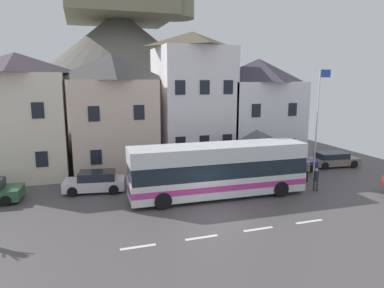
{
  "coord_description": "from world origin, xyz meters",
  "views": [
    {
      "loc": [
        -6.6,
        -16.44,
        7.35
      ],
      "look_at": [
        0.67,
        5.93,
        2.91
      ],
      "focal_mm": 32.2,
      "sensor_mm": 36.0,
      "label": 1
    }
  ],
  "objects_px": {
    "townhouse_03": "(257,110)",
    "public_bench": "(253,164)",
    "parked_car_02": "(287,163)",
    "bus_shelter": "(256,138)",
    "flagpole": "(318,116)",
    "parked_car_01": "(333,159)",
    "transit_bus": "(218,171)",
    "hilltop_castle": "(121,69)",
    "pedestrian_01": "(308,169)",
    "townhouse_02": "(192,99)",
    "parked_car_00": "(95,182)",
    "pedestrian_02": "(298,174)",
    "pedestrian_00": "(316,178)",
    "townhouse_01": "(113,113)",
    "townhouse_00": "(20,115)"
  },
  "relations": [
    {
      "from": "transit_bus",
      "to": "pedestrian_02",
      "type": "distance_m",
      "value": 6.19
    },
    {
      "from": "pedestrian_01",
      "to": "pedestrian_02",
      "type": "bearing_deg",
      "value": -153.49
    },
    {
      "from": "bus_shelter",
      "to": "parked_car_01",
      "type": "distance_m",
      "value": 8.1
    },
    {
      "from": "transit_bus",
      "to": "townhouse_03",
      "type": "bearing_deg",
      "value": 51.63
    },
    {
      "from": "flagpole",
      "to": "transit_bus",
      "type": "bearing_deg",
      "value": -167.77
    },
    {
      "from": "pedestrian_01",
      "to": "public_bench",
      "type": "xyz_separation_m",
      "value": [
        -2.05,
        4.35,
        -0.45
      ]
    },
    {
      "from": "hilltop_castle",
      "to": "pedestrian_02",
      "type": "relative_size",
      "value": 26.27
    },
    {
      "from": "hilltop_castle",
      "to": "bus_shelter",
      "type": "relative_size",
      "value": 11.46
    },
    {
      "from": "parked_car_00",
      "to": "pedestrian_02",
      "type": "height_order",
      "value": "pedestrian_02"
    },
    {
      "from": "bus_shelter",
      "to": "flagpole",
      "type": "height_order",
      "value": "flagpole"
    },
    {
      "from": "townhouse_01",
      "to": "townhouse_03",
      "type": "height_order",
      "value": "townhouse_01"
    },
    {
      "from": "townhouse_00",
      "to": "pedestrian_00",
      "type": "bearing_deg",
      "value": -28.8
    },
    {
      "from": "parked_car_02",
      "to": "pedestrian_02",
      "type": "bearing_deg",
      "value": -107.31
    },
    {
      "from": "townhouse_03",
      "to": "flagpole",
      "type": "height_order",
      "value": "townhouse_03"
    },
    {
      "from": "bus_shelter",
      "to": "townhouse_01",
      "type": "bearing_deg",
      "value": 152.35
    },
    {
      "from": "townhouse_01",
      "to": "pedestrian_01",
      "type": "distance_m",
      "value": 15.55
    },
    {
      "from": "pedestrian_02",
      "to": "parked_car_02",
      "type": "bearing_deg",
      "value": 67.32
    },
    {
      "from": "townhouse_02",
      "to": "transit_bus",
      "type": "height_order",
      "value": "townhouse_02"
    },
    {
      "from": "parked_car_02",
      "to": "public_bench",
      "type": "height_order",
      "value": "parked_car_02"
    },
    {
      "from": "townhouse_01",
      "to": "townhouse_03",
      "type": "bearing_deg",
      "value": 1.04
    },
    {
      "from": "townhouse_03",
      "to": "public_bench",
      "type": "bearing_deg",
      "value": -120.83
    },
    {
      "from": "townhouse_03",
      "to": "bus_shelter",
      "type": "xyz_separation_m",
      "value": [
        -3.0,
        -5.51,
        -1.61
      ]
    },
    {
      "from": "parked_car_00",
      "to": "pedestrian_01",
      "type": "relative_size",
      "value": 2.64
    },
    {
      "from": "bus_shelter",
      "to": "hilltop_castle",
      "type": "bearing_deg",
      "value": 105.38
    },
    {
      "from": "hilltop_castle",
      "to": "pedestrian_01",
      "type": "xyz_separation_m",
      "value": [
        9.83,
        -27.86,
        -7.8
      ]
    },
    {
      "from": "parked_car_02",
      "to": "bus_shelter",
      "type": "bearing_deg",
      "value": -165.2
    },
    {
      "from": "parked_car_01",
      "to": "pedestrian_01",
      "type": "distance_m",
      "value": 5.78
    },
    {
      "from": "hilltop_castle",
      "to": "townhouse_02",
      "type": "bearing_deg",
      "value": -79.4
    },
    {
      "from": "townhouse_01",
      "to": "flagpole",
      "type": "xyz_separation_m",
      "value": [
        14.21,
        -6.94,
        -0.03
      ]
    },
    {
      "from": "public_bench",
      "to": "townhouse_03",
      "type": "bearing_deg",
      "value": 59.17
    },
    {
      "from": "parked_car_01",
      "to": "pedestrian_01",
      "type": "bearing_deg",
      "value": -142.1
    },
    {
      "from": "hilltop_castle",
      "to": "pedestrian_01",
      "type": "distance_m",
      "value": 30.56
    },
    {
      "from": "transit_bus",
      "to": "hilltop_castle",
      "type": "bearing_deg",
      "value": 96.23
    },
    {
      "from": "flagpole",
      "to": "hilltop_castle",
      "type": "bearing_deg",
      "value": 112.37
    },
    {
      "from": "bus_shelter",
      "to": "parked_car_00",
      "type": "height_order",
      "value": "bus_shelter"
    },
    {
      "from": "townhouse_02",
      "to": "pedestrian_01",
      "type": "xyz_separation_m",
      "value": [
        6.14,
        -8.16,
        -4.71
      ]
    },
    {
      "from": "townhouse_00",
      "to": "transit_bus",
      "type": "xyz_separation_m",
      "value": [
        12.43,
        -9.48,
        -2.96
      ]
    },
    {
      "from": "parked_car_00",
      "to": "flagpole",
      "type": "distance_m",
      "value": 16.62
    },
    {
      "from": "flagpole",
      "to": "parked_car_01",
      "type": "bearing_deg",
      "value": 32.07
    },
    {
      "from": "pedestrian_00",
      "to": "parked_car_00",
      "type": "bearing_deg",
      "value": 162.31
    },
    {
      "from": "hilltop_castle",
      "to": "parked_car_02",
      "type": "bearing_deg",
      "value": -67.89
    },
    {
      "from": "townhouse_03",
      "to": "pedestrian_00",
      "type": "bearing_deg",
      "value": -95.38
    },
    {
      "from": "parked_car_00",
      "to": "parked_car_02",
      "type": "relative_size",
      "value": 0.89
    },
    {
      "from": "hilltop_castle",
      "to": "public_bench",
      "type": "xyz_separation_m",
      "value": [
        7.78,
        -23.51,
        -8.25
      ]
    },
    {
      "from": "hilltop_castle",
      "to": "bus_shelter",
      "type": "height_order",
      "value": "hilltop_castle"
    },
    {
      "from": "townhouse_02",
      "to": "pedestrian_01",
      "type": "height_order",
      "value": "townhouse_02"
    },
    {
      "from": "pedestrian_00",
      "to": "public_bench",
      "type": "bearing_deg",
      "value": 101.13
    },
    {
      "from": "pedestrian_02",
      "to": "flagpole",
      "type": "height_order",
      "value": "flagpole"
    },
    {
      "from": "townhouse_03",
      "to": "flagpole",
      "type": "relative_size",
      "value": 1.13
    },
    {
      "from": "pedestrian_00",
      "to": "flagpole",
      "type": "height_order",
      "value": "flagpole"
    }
  ]
}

